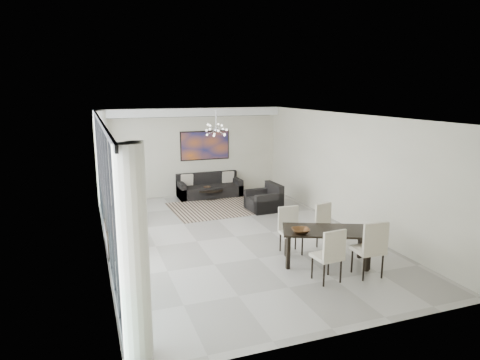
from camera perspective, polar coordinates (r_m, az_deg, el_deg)
name	(u,v)px	position (r m, az deg, el deg)	size (l,w,h in m)	color
room_shell	(254,177)	(10.19, 1.82, 0.45)	(6.00, 9.00, 2.90)	#A8A39B
window_wall	(109,186)	(9.49, -17.12, -0.83)	(0.37, 8.95, 2.90)	silver
soffit	(191,112)	(13.97, -6.59, 8.98)	(5.98, 0.40, 0.26)	white
painting	(205,146)	(14.36, -4.69, 4.61)	(1.68, 0.04, 0.98)	#BD591A
chandelier	(216,130)	(12.34, -3.20, 6.69)	(0.66, 0.66, 0.71)	silver
rug	(220,207)	(12.90, -2.63, -3.67)	(2.89, 2.22, 0.01)	black
coffee_table	(209,193)	(13.97, -4.10, -1.72)	(0.91, 0.91, 0.32)	black
bowl_coffee	(207,188)	(13.91, -4.38, -1.05)	(0.24, 0.24, 0.07)	brown
sofa_main	(209,189)	(14.23, -4.10, -1.16)	(2.08, 0.85, 0.76)	black
loveseat	(118,210)	(12.20, -15.97, -3.84)	(0.85, 1.52, 0.76)	black
armchair	(265,201)	(12.60, 3.31, -2.83)	(0.92, 0.97, 0.78)	black
side_table	(111,197)	(13.10, -16.79, -2.20)	(0.42, 0.42, 0.58)	black
tv_console	(116,238)	(10.01, -16.20, -7.44)	(0.43, 1.54, 0.48)	black
television	(122,214)	(9.79, -15.43, -4.37)	(1.12, 0.15, 0.64)	gray
dining_table	(326,234)	(8.87, 11.38, -7.04)	(1.93, 1.48, 0.72)	black
dining_chair_sw	(330,252)	(8.03, 11.97, -9.40)	(0.51, 0.51, 1.03)	beige
dining_chair_se	(372,245)	(8.41, 17.13, -8.32)	(0.54, 0.54, 1.11)	beige
dining_chair_nw	(290,226)	(9.38, 6.66, -6.17)	(0.49, 0.49, 1.00)	beige
dining_chair_ne	(326,223)	(9.80, 11.42, -5.58)	(0.55, 0.55, 0.99)	beige
bowl_dining	(301,231)	(8.54, 8.08, -6.73)	(0.36, 0.36, 0.09)	brown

